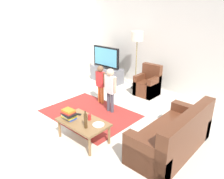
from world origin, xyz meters
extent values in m
plane|color=beige|center=(0.00, 0.00, 0.00)|extent=(7.80, 7.80, 0.00)
cube|color=silver|center=(0.00, 3.00, 1.35)|extent=(6.00, 0.12, 2.70)
cube|color=silver|center=(-3.00, 0.00, 1.35)|extent=(0.12, 6.00, 2.70)
cube|color=#9E2D28|center=(-0.43, 0.25, 0.00)|extent=(2.20, 1.60, 0.01)
cube|color=slate|center=(-1.80, 2.30, 0.25)|extent=(1.20, 0.44, 0.50)
cube|color=black|center=(-1.80, 2.25, 0.10)|extent=(1.10, 0.32, 0.03)
cube|color=black|center=(-1.80, 2.28, 0.52)|extent=(0.44, 0.28, 0.03)
cube|color=black|center=(-1.80, 2.28, 0.87)|extent=(1.10, 0.07, 0.68)
cube|color=#59B2D8|center=(-1.80, 2.24, 0.87)|extent=(1.00, 0.01, 0.58)
cube|color=brown|center=(1.73, 0.29, 0.21)|extent=(0.80, 1.80, 0.42)
cube|color=brown|center=(2.03, 0.29, 0.43)|extent=(0.20, 1.80, 0.86)
cube|color=brown|center=(1.73, -0.51, 0.30)|extent=(0.80, 0.20, 0.60)
cube|color=brown|center=(1.73, 1.09, 0.30)|extent=(0.80, 0.20, 0.60)
cube|color=#B22823|center=(1.88, 0.84, 0.56)|extent=(0.10, 0.32, 0.32)
cube|color=brown|center=(-0.07, 2.20, 0.21)|extent=(0.60, 0.60, 0.42)
cube|color=brown|center=(-0.07, 2.42, 0.45)|extent=(0.60, 0.16, 0.90)
cube|color=brown|center=(-0.31, 2.20, 0.30)|extent=(0.12, 0.60, 0.60)
cube|color=brown|center=(0.17, 2.20, 0.30)|extent=(0.12, 0.60, 0.60)
cylinder|color=#262626|center=(-0.67, 2.45, 0.01)|extent=(0.28, 0.28, 0.02)
cylinder|color=#99844C|center=(-0.67, 2.45, 0.76)|extent=(0.03, 0.03, 1.50)
cylinder|color=silver|center=(-0.67, 2.45, 1.64)|extent=(0.36, 0.36, 0.28)
cylinder|color=orange|center=(-0.74, 0.90, 0.24)|extent=(0.08, 0.08, 0.47)
cylinder|color=orange|center=(-0.63, 0.90, 0.24)|extent=(0.08, 0.08, 0.47)
cube|color=red|center=(-0.68, 0.90, 0.67)|extent=(0.23, 0.13, 0.40)
sphere|color=brown|center=(-0.68, 0.90, 0.96)|extent=(0.17, 0.17, 0.17)
cylinder|color=brown|center=(-0.83, 0.90, 0.69)|extent=(0.06, 0.06, 0.36)
cylinder|color=brown|center=(-0.54, 0.90, 0.69)|extent=(0.06, 0.06, 0.36)
cylinder|color=#4C4C59|center=(-0.19, 0.68, 0.25)|extent=(0.08, 0.08, 0.50)
cylinder|color=#4C4C59|center=(-0.07, 0.68, 0.25)|extent=(0.08, 0.08, 0.50)
cube|color=white|center=(-0.13, 0.68, 0.72)|extent=(0.24, 0.13, 0.43)
sphere|color=beige|center=(-0.13, 0.68, 1.02)|extent=(0.18, 0.18, 0.18)
cylinder|color=beige|center=(-0.29, 0.68, 0.74)|extent=(0.07, 0.07, 0.39)
cylinder|color=beige|center=(0.02, 0.69, 0.74)|extent=(0.07, 0.07, 0.39)
cube|color=olive|center=(0.32, -0.58, 0.40)|extent=(1.00, 0.60, 0.04)
cylinder|color=olive|center=(-0.13, -0.83, 0.19)|extent=(0.05, 0.05, 0.38)
cylinder|color=olive|center=(0.77, -0.83, 0.19)|extent=(0.05, 0.05, 0.38)
cylinder|color=olive|center=(-0.13, -0.33, 0.19)|extent=(0.05, 0.05, 0.38)
cylinder|color=olive|center=(0.77, -0.33, 0.19)|extent=(0.05, 0.05, 0.38)
cube|color=#334CA5|center=(0.06, -0.69, 0.43)|extent=(0.24, 0.18, 0.03)
cube|color=yellow|center=(0.04, -0.69, 0.47)|extent=(0.26, 0.22, 0.03)
cube|color=white|center=(0.03, -0.71, 0.50)|extent=(0.24, 0.20, 0.03)
cube|color=black|center=(0.05, -0.71, 0.53)|extent=(0.30, 0.23, 0.03)
cube|color=red|center=(0.04, -0.70, 0.56)|extent=(0.26, 0.21, 0.02)
cube|color=orange|center=(0.04, -0.70, 0.60)|extent=(0.24, 0.18, 0.04)
cylinder|color=#4C3319|center=(0.54, -0.70, 0.56)|extent=(0.06, 0.06, 0.28)
cylinder|color=#4C3319|center=(0.54, -0.70, 0.73)|extent=(0.02, 0.02, 0.06)
cube|color=black|center=(0.02, -0.48, 0.43)|extent=(0.18, 0.11, 0.02)
cylinder|color=red|center=(0.37, -0.46, 0.48)|extent=(0.07, 0.07, 0.12)
cylinder|color=white|center=(0.64, -0.48, 0.43)|extent=(0.22, 0.22, 0.02)
cube|color=silver|center=(0.66, -0.48, 0.44)|extent=(0.15, 0.02, 0.01)
camera|label=1|loc=(3.22, -2.92, 2.51)|focal=34.99mm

